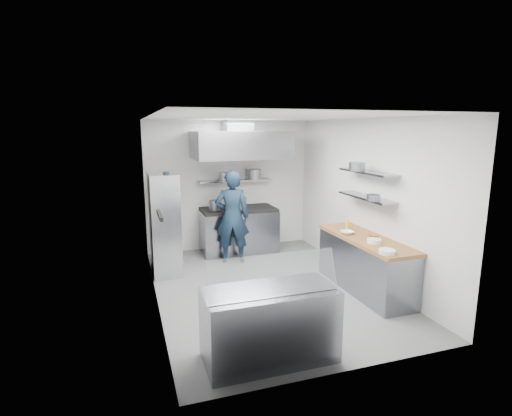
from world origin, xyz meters
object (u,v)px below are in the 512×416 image
object	(u,v)px
gas_range	(239,231)
display_case	(269,325)
chef	(232,217)
wire_rack	(164,224)

from	to	relation	value
gas_range	display_case	world-z (taller)	gas_range
gas_range	chef	bearing A→B (deg)	-116.14
wire_rack	display_case	world-z (taller)	wire_rack
gas_range	wire_rack	distance (m)	1.88
wire_rack	display_case	bearing A→B (deg)	-75.82
display_case	chef	bearing A→B (deg)	81.94
chef	display_case	bearing A→B (deg)	96.11
chef	wire_rack	world-z (taller)	wire_rack
gas_range	wire_rack	xyz separation A→B (m)	(-1.63, -0.80, 0.48)
gas_range	chef	size ratio (longest dim) A/B	0.87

